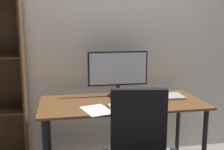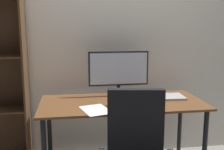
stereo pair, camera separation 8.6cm
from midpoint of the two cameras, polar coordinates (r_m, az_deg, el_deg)
The scene contains 8 objects.
back_wall at distance 2.99m, azimuth -0.80°, elevation 7.60°, with size 6.40×0.10×2.60m, color silver.
desk at distance 2.60m, azimuth 1.18°, elevation -7.38°, with size 1.52×0.69×0.74m.
monitor at distance 2.72m, azimuth 0.43°, elevation 0.92°, with size 0.60×0.20×0.45m.
keyboard at distance 2.43m, azimuth 1.62°, elevation -6.29°, with size 0.29×0.11×0.02m, color #B7BABC.
mouse at distance 2.51m, azimuth 7.02°, elevation -5.69°, with size 0.06×0.10×0.03m, color black.
coffee_mug at distance 2.63m, azimuth 3.34°, elevation -4.20°, with size 0.09×0.08×0.09m.
laptop at distance 2.76m, azimuth 10.34°, elevation -4.39°, with size 0.32×0.23×0.02m, color #B7BABC.
paper_sheet at distance 2.34m, azimuth -4.23°, elevation -7.26°, with size 0.21×0.30×0.00m, color white.
Camera 1 is at (-0.55, -2.42, 1.46)m, focal length 44.07 mm.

